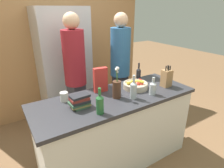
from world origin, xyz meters
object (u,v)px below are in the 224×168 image
(refrigerator, at_px, (64,67))
(book_stack, at_px, (80,101))
(bottle_oil, at_px, (138,74))
(bottle_wine, at_px, (100,104))
(person_in_blue, at_px, (120,65))
(fruit_bowl, at_px, (136,85))
(knife_block, at_px, (167,78))
(bottle_vinegar, at_px, (133,89))
(cereal_box, at_px, (100,80))
(person_at_sink, at_px, (75,72))
(bottle_water, at_px, (153,88))
(flower_vase, at_px, (117,88))
(coffee_mug, at_px, (64,97))

(refrigerator, bearing_deg, book_stack, -102.46)
(bottle_oil, bearing_deg, bottle_wine, -151.52)
(refrigerator, xyz_separation_m, person_in_blue, (0.68, -0.66, 0.09))
(fruit_bowl, bearing_deg, book_stack, -174.54)
(knife_block, distance_m, book_stack, 1.16)
(bottle_wine, xyz_separation_m, person_in_blue, (0.87, 0.93, 0.01))
(refrigerator, relative_size, bottle_vinegar, 6.89)
(cereal_box, distance_m, bottle_vinegar, 0.42)
(refrigerator, bearing_deg, person_in_blue, -44.03)
(bottle_vinegar, bearing_deg, person_at_sink, 111.38)
(knife_block, distance_m, bottle_water, 0.33)
(flower_vase, xyz_separation_m, person_in_blue, (0.55, 0.73, -0.00))
(bottle_vinegar, bearing_deg, book_stack, 167.58)
(bottle_oil, bearing_deg, refrigerator, 120.48)
(knife_block, bearing_deg, person_in_blue, 102.03)
(cereal_box, relative_size, person_in_blue, 0.16)
(book_stack, height_order, bottle_wine, bottle_wine)
(bottle_wine, relative_size, bottle_water, 1.25)
(flower_vase, height_order, coffee_mug, flower_vase)
(person_at_sink, bearing_deg, refrigerator, 63.58)
(bottle_water, bearing_deg, book_stack, 168.65)
(cereal_box, height_order, bottle_vinegar, cereal_box)
(coffee_mug, bearing_deg, person_at_sink, 56.42)
(knife_block, xyz_separation_m, bottle_oil, (-0.19, 0.32, -0.01))
(flower_vase, distance_m, bottle_oil, 0.59)
(coffee_mug, xyz_separation_m, person_in_blue, (1.07, 0.49, 0.07))
(fruit_bowl, bearing_deg, cereal_box, 159.84)
(refrigerator, height_order, bottle_oil, refrigerator)
(cereal_box, height_order, bottle_water, cereal_box)
(refrigerator, xyz_separation_m, person_at_sink, (-0.06, -0.65, 0.10))
(coffee_mug, bearing_deg, book_stack, -68.67)
(bottle_water, bearing_deg, person_in_blue, 80.26)
(flower_vase, relative_size, book_stack, 1.74)
(coffee_mug, xyz_separation_m, person_at_sink, (0.33, 0.50, 0.08))
(bottle_water, relative_size, person_at_sink, 0.12)
(book_stack, distance_m, bottle_water, 0.85)
(bottle_oil, height_order, person_at_sink, person_at_sink)
(person_at_sink, height_order, person_in_blue, person_at_sink)
(knife_block, bearing_deg, bottle_vinegar, -175.00)
(refrigerator, bearing_deg, flower_vase, -84.45)
(bottle_wine, xyz_separation_m, bottle_water, (0.72, 0.05, -0.02))
(person_at_sink, bearing_deg, bottle_oil, -55.13)
(book_stack, bearing_deg, cereal_box, 32.02)
(flower_vase, distance_m, cereal_box, 0.26)
(cereal_box, bearing_deg, flower_vase, -73.74)
(fruit_bowl, xyz_separation_m, bottle_vinegar, (-0.21, -0.20, 0.06))
(bottle_vinegar, xyz_separation_m, bottle_water, (0.25, -0.04, -0.02))
(knife_block, height_order, person_in_blue, person_in_blue)
(cereal_box, bearing_deg, refrigerator, 93.19)
(coffee_mug, distance_m, person_in_blue, 1.18)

